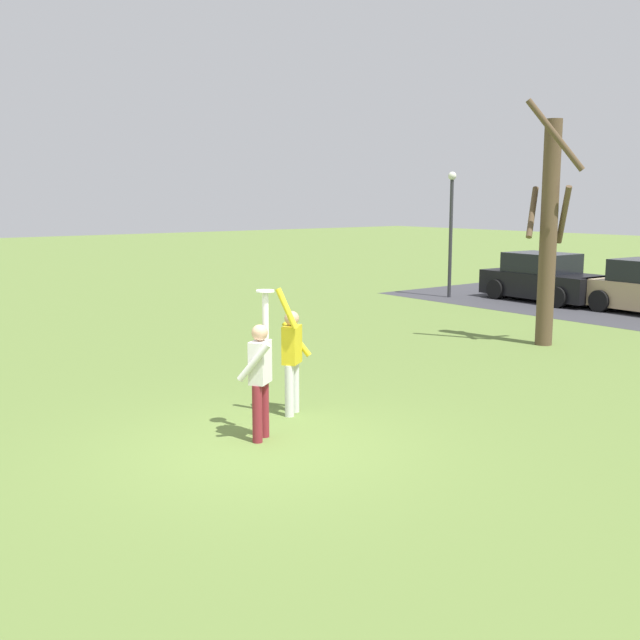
# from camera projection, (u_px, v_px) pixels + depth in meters

# --- Properties ---
(ground_plane) EXTENTS (120.00, 120.00, 0.00)m
(ground_plane) POSITION_uv_depth(u_px,v_px,m) (265.00, 447.00, 10.34)
(ground_plane) COLOR olive
(person_catcher) EXTENTS (0.53, 0.58, 2.08)m
(person_catcher) POSITION_uv_depth(u_px,v_px,m) (260.00, 372.00, 10.51)
(person_catcher) COLOR maroon
(person_catcher) RESTS_ON ground_plane
(person_defender) EXTENTS (0.63, 0.66, 2.04)m
(person_defender) POSITION_uv_depth(u_px,v_px,m) (292.00, 353.00, 11.77)
(person_defender) COLOR silver
(person_defender) RESTS_ON ground_plane
(frisbee_disc) EXTENTS (0.26, 0.26, 0.02)m
(frisbee_disc) POSITION_uv_depth(u_px,v_px,m) (265.00, 291.00, 10.55)
(frisbee_disc) COLOR white
(frisbee_disc) RESTS_ON person_catcher
(parked_car_black) EXTENTS (4.19, 2.21, 1.59)m
(parked_car_black) POSITION_uv_depth(u_px,v_px,m) (543.00, 279.00, 24.96)
(parked_car_black) COLOR black
(parked_car_black) RESTS_ON ground_plane
(bare_tree_tall) EXTENTS (1.53, 1.47, 5.51)m
(bare_tree_tall) POSITION_uv_depth(u_px,v_px,m) (549.00, 229.00, 17.15)
(bare_tree_tall) COLOR brown
(bare_tree_tall) RESTS_ON ground_plane
(lamppost_by_lot) EXTENTS (0.28, 0.28, 4.26)m
(lamppost_by_lot) POSITION_uv_depth(u_px,v_px,m) (451.00, 222.00, 25.61)
(lamppost_by_lot) COLOR #2D2D33
(lamppost_by_lot) RESTS_ON ground_plane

